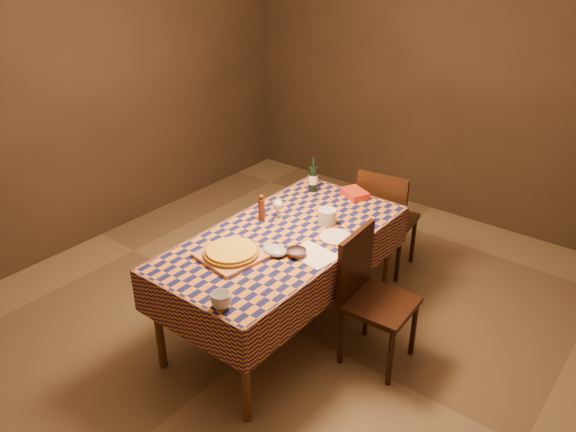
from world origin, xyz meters
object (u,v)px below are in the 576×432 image
at_px(white_plate, 336,237).
at_px(chair_far, 385,216).
at_px(cutting_board, 232,255).
at_px(bowl, 296,253).
at_px(pizza, 231,252).
at_px(chair_right, 369,291).
at_px(wine_bottle, 313,178).
at_px(dining_table, 284,245).

xyz_separation_m(white_plate, chair_far, (-0.12, 0.92, -0.25)).
bearing_deg(cutting_board, bowl, 40.78).
bearing_deg(pizza, cutting_board, 180.00).
height_order(white_plate, chair_right, chair_right).
bearing_deg(pizza, wine_bottle, 99.08).
bearing_deg(dining_table, wine_bottle, 110.63).
height_order(pizza, chair_far, chair_far).
height_order(pizza, chair_right, chair_right).
distance_m(cutting_board, wine_bottle, 1.15).
height_order(cutting_board, chair_right, chair_right).
bearing_deg(dining_table, chair_far, 80.89).
bearing_deg(wine_bottle, chair_right, -33.65).
bearing_deg(wine_bottle, bowl, -60.19).
distance_m(chair_far, chair_right, 1.09).
distance_m(cutting_board, pizza, 0.03).
xyz_separation_m(dining_table, pizza, (-0.09, -0.42, 0.12)).
height_order(chair_far, chair_right, same).
bearing_deg(cutting_board, wine_bottle, 99.08).
bearing_deg(dining_table, pizza, -101.66).
bearing_deg(chair_far, wine_bottle, -137.99).
height_order(pizza, bowl, pizza).
bearing_deg(bowl, pizza, -139.22).
xyz_separation_m(cutting_board, pizza, (0.00, 0.00, 0.03)).
xyz_separation_m(dining_table, white_plate, (0.30, 0.20, 0.08)).
bearing_deg(chair_right, dining_table, -169.54).
distance_m(white_plate, chair_far, 0.96).
distance_m(bowl, white_plate, 0.35).
distance_m(cutting_board, chair_far, 1.58).
height_order(dining_table, cutting_board, cutting_board).
bearing_deg(white_plate, chair_far, 97.50).
bearing_deg(chair_right, white_plate, 166.35).
distance_m(dining_table, chair_right, 0.66).
bearing_deg(cutting_board, pizza, 0.00).
bearing_deg(pizza, white_plate, 57.91).
relative_size(bowl, white_plate, 0.58).
xyz_separation_m(dining_table, bowl, (0.23, -0.15, 0.10)).
relative_size(dining_table, bowl, 14.15).
distance_m(cutting_board, chair_right, 0.93).
height_order(dining_table, bowl, bowl).
relative_size(wine_bottle, chair_far, 0.31).
distance_m(dining_table, wine_bottle, 0.78).
height_order(wine_bottle, chair_right, wine_bottle).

